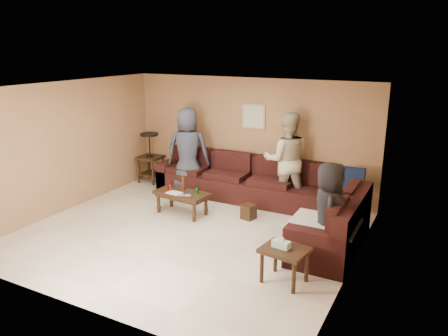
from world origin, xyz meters
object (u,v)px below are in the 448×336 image
(person_left, at_px, (188,151))
(person_right, at_px, (329,212))
(coffee_table, at_px, (182,195))
(person_middle, at_px, (286,160))
(side_table_right, at_px, (284,253))
(end_table_left, at_px, (150,157))
(waste_bin, at_px, (249,212))
(sectional_sofa, at_px, (266,197))

(person_left, bearing_deg, person_right, 132.57)
(coffee_table, height_order, person_middle, person_middle)
(side_table_right, bearing_deg, end_table_left, 146.89)
(coffee_table, xyz_separation_m, waste_bin, (1.24, 0.36, -0.24))
(sectional_sofa, xyz_separation_m, waste_bin, (-0.17, -0.42, -0.19))
(coffee_table, xyz_separation_m, person_left, (-0.56, 1.13, 0.57))
(waste_bin, bearing_deg, sectional_sofa, 67.62)
(sectional_sofa, xyz_separation_m, side_table_right, (1.20, -2.26, 0.11))
(person_right, bearing_deg, person_middle, 20.16)
(waste_bin, bearing_deg, coffee_table, -163.85)
(end_table_left, relative_size, waste_bin, 4.29)
(side_table_right, xyz_separation_m, person_right, (0.35, 0.92, 0.33))
(end_table_left, height_order, waste_bin, end_table_left)
(sectional_sofa, height_order, person_left, person_left)
(coffee_table, xyz_separation_m, end_table_left, (-1.77, 1.38, 0.24))
(person_left, relative_size, person_middle, 0.98)
(person_middle, relative_size, person_right, 1.25)
(sectional_sofa, height_order, coffee_table, sectional_sofa)
(sectional_sofa, xyz_separation_m, person_right, (1.54, -1.34, 0.44))
(sectional_sofa, relative_size, person_left, 2.47)
(sectional_sofa, distance_m, waste_bin, 0.49)
(person_middle, bearing_deg, person_right, 101.45)
(person_left, xyz_separation_m, person_middle, (2.16, 0.21, 0.02))
(side_table_right, distance_m, person_middle, 3.04)
(coffee_table, relative_size, person_middle, 0.57)
(coffee_table, relative_size, end_table_left, 0.93)
(person_right, bearing_deg, coffee_table, 63.99)
(sectional_sofa, relative_size, person_middle, 2.43)
(person_left, height_order, person_right, person_left)
(person_left, bearing_deg, person_middle, 163.83)
(person_left, distance_m, person_middle, 2.17)
(waste_bin, relative_size, person_middle, 0.14)
(end_table_left, bearing_deg, person_middle, -0.64)
(sectional_sofa, bearing_deg, side_table_right, -62.14)
(waste_bin, bearing_deg, person_left, 156.86)
(sectional_sofa, xyz_separation_m, person_left, (-1.98, 0.35, 0.61))
(coffee_table, height_order, side_table_right, coffee_table)
(person_left, bearing_deg, waste_bin, 135.13)
(sectional_sofa, height_order, end_table_left, end_table_left)
(side_table_right, bearing_deg, person_right, 69.36)
(coffee_table, xyz_separation_m, side_table_right, (2.61, -1.48, 0.06))
(person_left, height_order, person_middle, person_middle)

